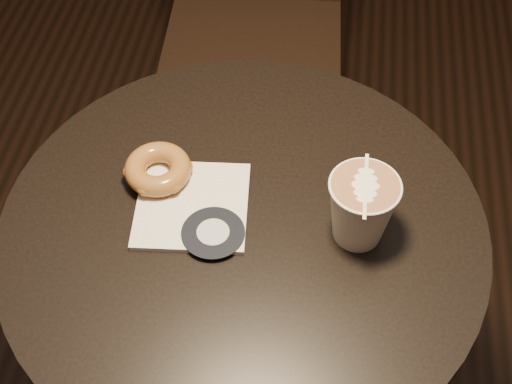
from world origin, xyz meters
TOP-DOWN VIEW (x-y plane):
  - cafe_table at (0.00, 0.00)m, footprint 0.70×0.70m
  - pastry_bag at (-0.08, 0.02)m, footprint 0.17×0.17m
  - doughnut at (-0.14, 0.06)m, footprint 0.10×0.10m
  - latte_cup at (0.16, 0.00)m, footprint 0.10×0.10m

SIDE VIEW (x-z plane):
  - cafe_table at x=0.00m, z-range 0.18..0.93m
  - pastry_bag at x=-0.08m, z-range 0.75..0.76m
  - doughnut at x=-0.14m, z-range 0.76..0.79m
  - latte_cup at x=0.16m, z-range 0.75..0.86m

